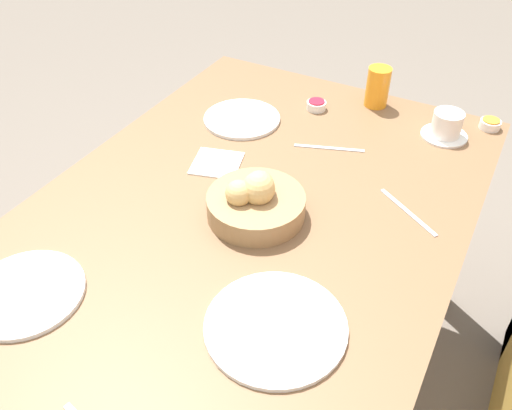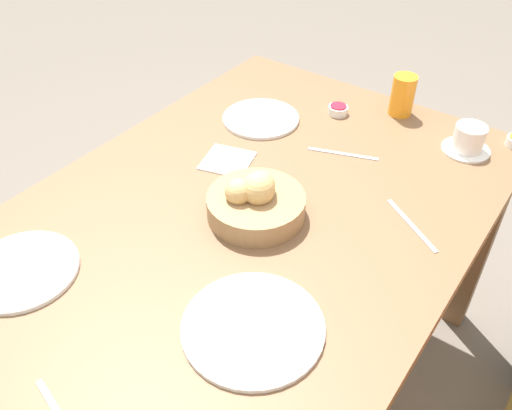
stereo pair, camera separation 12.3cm
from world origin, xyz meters
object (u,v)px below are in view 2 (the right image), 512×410
jam_bowl_berry (338,110)px  napkin (227,161)px  plate_near_left (261,118)px  plate_far_center (253,327)px  bread_basket (256,201)px  coffee_cup (468,140)px  juice_glass (403,95)px  fork_silver (411,225)px  plate_near_right (22,270)px  knife_silver (343,154)px

jam_bowl_berry → napkin: jam_bowl_berry is taller
plate_near_left → plate_far_center: (0.62, 0.42, 0.00)m
plate_far_center → napkin: size_ratio=1.78×
bread_basket → coffee_cup: 0.62m
juice_glass → plate_near_left: bearing=-48.8°
bread_basket → juice_glass: 0.63m
fork_silver → juice_glass: bearing=-152.6°
juice_glass → bread_basket: bearing=-6.8°
plate_near_left → plate_near_right: size_ratio=0.96×
juice_glass → coffee_cup: bearing=70.8°
plate_near_right → coffee_cup: bearing=149.0°
napkin → jam_bowl_berry: bearing=163.6°
knife_silver → plate_near_left: bearing=-93.2°
napkin → juice_glass: bearing=152.2°
bread_basket → plate_far_center: 0.33m
plate_far_center → juice_glass: 0.90m
plate_near_left → napkin: (0.22, 0.05, -0.00)m
coffee_cup → knife_silver: (0.21, -0.26, -0.03)m
plate_far_center → fork_silver: (-0.44, 0.12, -0.00)m
juice_glass → jam_bowl_berry: juice_glass is taller
plate_near_left → knife_silver: size_ratio=1.22×
juice_glass → knife_silver: size_ratio=0.66×
plate_far_center → juice_glass: size_ratio=2.24×
fork_silver → plate_near_left: bearing=-107.9°
jam_bowl_berry → fork_silver: jam_bowl_berry is taller
plate_near_left → fork_silver: size_ratio=1.35×
coffee_cup → fork_silver: 0.37m
juice_glass → napkin: 0.56m
plate_near_right → plate_far_center: bearing=109.1°
plate_far_center → coffee_cup: size_ratio=2.10×
plate_near_left → coffee_cup: coffee_cup is taller
juice_glass → fork_silver: juice_glass is taller
jam_bowl_berry → napkin: 0.40m
bread_basket → jam_bowl_berry: 0.52m
knife_silver → napkin: 0.31m
juice_glass → fork_silver: size_ratio=0.73×
bread_basket → plate_near_right: size_ratio=0.98×
plate_near_left → juice_glass: (-0.27, 0.31, 0.05)m
plate_near_left → knife_silver: bearing=86.8°
bread_basket → napkin: size_ratio=1.50×
napkin → fork_silver: bearing=95.3°
bread_basket → jam_bowl_berry: bread_basket is taller
plate_near_right → jam_bowl_berry: 0.97m
plate_near_left → bread_basket: bearing=33.9°
coffee_cup → napkin: coffee_cup is taller
bread_basket → napkin: (-0.13, -0.19, -0.04)m
plate_far_center → coffee_cup: coffee_cup is taller
bread_basket → plate_far_center: bearing=35.1°
knife_silver → juice_glass: bearing=173.9°
plate_near_right → coffee_cup: coffee_cup is taller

